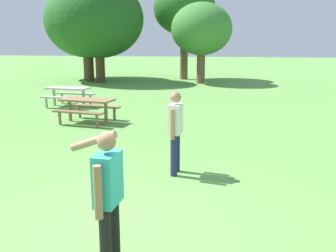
{
  "coord_description": "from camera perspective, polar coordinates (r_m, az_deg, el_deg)",
  "views": [
    {
      "loc": [
        1.58,
        -4.48,
        2.58
      ],
      "look_at": [
        0.4,
        2.31,
        1.0
      ],
      "focal_mm": 39.7,
      "sensor_mm": 36.0,
      "label": 1
    }
  ],
  "objects": [
    {
      "name": "frisbee",
      "position": [
        6.78,
        -9.97,
        -9.55
      ],
      "size": [
        0.28,
        0.28,
        0.03
      ],
      "primitive_type": "cylinder",
      "color": "yellow",
      "rests_on": "ground"
    },
    {
      "name": "tree_broad_center",
      "position": [
        25.09,
        -12.3,
        15.43
      ],
      "size": [
        5.37,
        5.37,
        6.12
      ],
      "color": "#4C3823",
      "rests_on": "ground"
    },
    {
      "name": "picnic_table_far",
      "position": [
        15.53,
        -15.04,
        4.99
      ],
      "size": [
        1.83,
        1.57,
        0.77
      ],
      "color": "#B2ADA3",
      "rests_on": "ground"
    },
    {
      "name": "ground_plane",
      "position": [
        5.4,
        -8.72,
        -15.76
      ],
      "size": [
        120.0,
        120.0,
        0.0
      ],
      "primitive_type": "plane",
      "color": "#609947"
    },
    {
      "name": "tree_far_right",
      "position": [
        24.37,
        -10.65,
        15.81
      ],
      "size": [
        5.63,
        5.63,
        6.32
      ],
      "color": "#4C3823",
      "rests_on": "ground"
    },
    {
      "name": "tree_slender_mid",
      "position": [
        26.04,
        2.53,
        17.48
      ],
      "size": [
        4.14,
        4.14,
        6.48
      ],
      "color": "brown",
      "rests_on": "ground"
    },
    {
      "name": "tree_tall_left",
      "position": [
        26.76,
        -12.51,
        15.12
      ],
      "size": [
        5.4,
        5.4,
        6.07
      ],
      "color": "#4C3823",
      "rests_on": "ground"
    },
    {
      "name": "person_thrower",
      "position": [
        7.2,
        1.14,
        -0.23
      ],
      "size": [
        0.25,
        0.61,
        1.64
      ],
      "color": "#1E234C",
      "rests_on": "ground"
    },
    {
      "name": "picnic_table_near",
      "position": [
        12.24,
        -12.28,
        3.12
      ],
      "size": [
        1.9,
        1.67,
        0.77
      ],
      "color": "olive",
      "rests_on": "ground"
    },
    {
      "name": "tree_back_left",
      "position": [
        23.43,
        5.17,
        14.56
      ],
      "size": [
        3.72,
        3.72,
        4.9
      ],
      "color": "brown",
      "rests_on": "ground"
    },
    {
      "name": "person_catcher",
      "position": [
        4.2,
        -9.33,
        -9.91
      ],
      "size": [
        0.67,
        0.65,
        1.64
      ],
      "color": "black",
      "rests_on": "ground"
    }
  ]
}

